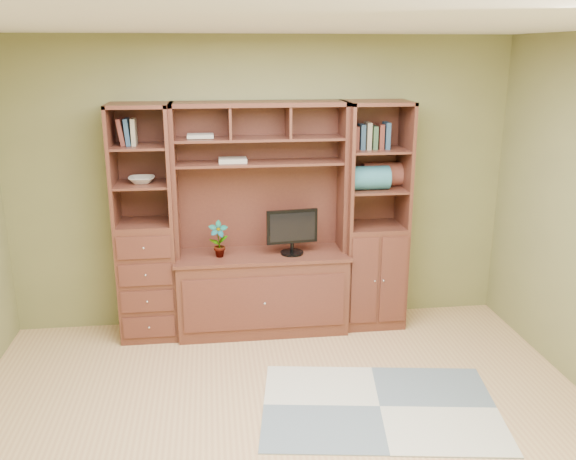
{
  "coord_description": "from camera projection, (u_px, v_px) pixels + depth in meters",
  "views": [
    {
      "loc": [
        -0.45,
        -3.38,
        2.46
      ],
      "look_at": [
        0.13,
        1.2,
        1.1
      ],
      "focal_mm": 38.0,
      "sensor_mm": 36.0,
      "label": 1
    }
  ],
  "objects": [
    {
      "name": "room",
      "position": [
        292.0,
        255.0,
        3.6
      ],
      "size": [
        4.6,
        4.1,
        2.64
      ],
      "color": "tan",
      "rests_on": "ground"
    },
    {
      "name": "center_hutch",
      "position": [
        261.0,
        222.0,
        5.32
      ],
      "size": [
        1.54,
        0.53,
        2.05
      ],
      "primitive_type": "cube",
      "color": "#53281D",
      "rests_on": "ground"
    },
    {
      "name": "left_tower",
      "position": [
        145.0,
        225.0,
        5.24
      ],
      "size": [
        0.5,
        0.45,
        2.05
      ],
      "primitive_type": "cube",
      "color": "#53281D",
      "rests_on": "ground"
    },
    {
      "name": "right_tower",
      "position": [
        374.0,
        217.0,
        5.48
      ],
      "size": [
        0.55,
        0.45,
        2.05
      ],
      "primitive_type": "cube",
      "color": "#53281D",
      "rests_on": "ground"
    },
    {
      "name": "rug",
      "position": [
        380.0,
        407.0,
        4.37
      ],
      "size": [
        1.82,
        1.35,
        0.01
      ],
      "primitive_type": "cube",
      "rotation": [
        0.0,
        0.0,
        -0.15
      ],
      "color": "#A3A8A8",
      "rests_on": "ground"
    },
    {
      "name": "monitor",
      "position": [
        292.0,
        224.0,
        5.32
      ],
      "size": [
        0.48,
        0.25,
        0.56
      ],
      "primitive_type": "cube",
      "rotation": [
        0.0,
        0.0,
        0.12
      ],
      "color": "black",
      "rests_on": "center_hutch"
    },
    {
      "name": "orchid",
      "position": [
        219.0,
        239.0,
        5.28
      ],
      "size": [
        0.17,
        0.11,
        0.32
      ],
      "primitive_type": "imported",
      "color": "#994A33",
      "rests_on": "center_hutch"
    },
    {
      "name": "magazines",
      "position": [
        233.0,
        160.0,
        5.23
      ],
      "size": [
        0.24,
        0.17,
        0.04
      ],
      "primitive_type": "cube",
      "color": "#B0A796",
      "rests_on": "center_hutch"
    },
    {
      "name": "bowl",
      "position": [
        142.0,
        180.0,
        5.13
      ],
      "size": [
        0.22,
        0.22,
        0.05
      ],
      "primitive_type": "imported",
      "color": "beige",
      "rests_on": "left_tower"
    },
    {
      "name": "blanket_teal",
      "position": [
        368.0,
        178.0,
        5.32
      ],
      "size": [
        0.36,
        0.21,
        0.21
      ],
      "primitive_type": "cube",
      "color": "#306F7F",
      "rests_on": "right_tower"
    },
    {
      "name": "blanket_red",
      "position": [
        384.0,
        174.0,
        5.47
      ],
      "size": [
        0.38,
        0.21,
        0.21
      ],
      "primitive_type": "cube",
      "color": "brown",
      "rests_on": "right_tower"
    }
  ]
}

